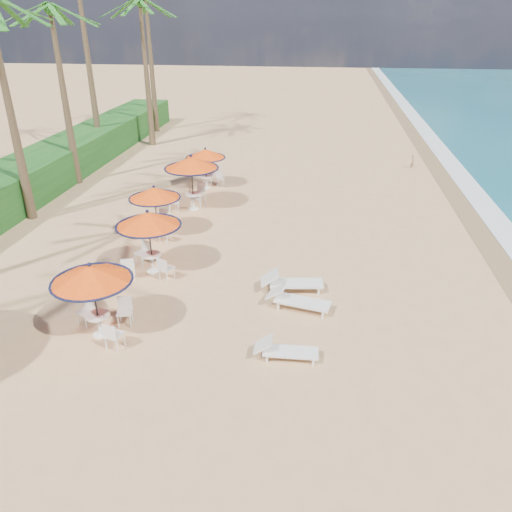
{
  "coord_description": "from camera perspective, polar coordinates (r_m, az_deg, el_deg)",
  "views": [
    {
      "loc": [
        1.31,
        -11.57,
        8.52
      ],
      "look_at": [
        -0.69,
        3.23,
        1.2
      ],
      "focal_mm": 35.0,
      "sensor_mm": 36.0,
      "label": 1
    }
  ],
  "objects": [
    {
      "name": "lounger_mid",
      "position": [
        15.88,
        4.61,
        -4.96
      ],
      "size": [
        2.13,
        1.08,
        0.73
      ],
      "rotation": [
        0.0,
        0.0,
        -0.23
      ],
      "color": "white",
      "rests_on": "ground"
    },
    {
      "name": "station_3",
      "position": [
        23.69,
        -7.44,
        9.79
      ],
      "size": [
        2.55,
        2.55,
        2.66
      ],
      "color": "black",
      "rests_on": "ground"
    },
    {
      "name": "person",
      "position": [
        32.05,
        17.46,
        10.31
      ],
      "size": [
        0.31,
        0.37,
        0.85
      ],
      "primitive_type": "imported",
      "rotation": [
        0.0,
        0.0,
        1.18
      ],
      "color": "#956E4B",
      "rests_on": "ground"
    },
    {
      "name": "station_1",
      "position": [
        17.83,
        -12.28,
        3.23
      ],
      "size": [
        2.31,
        2.31,
        2.41
      ],
      "color": "black",
      "rests_on": "ground"
    },
    {
      "name": "palm_6",
      "position": [
        36.15,
        -13.03,
        25.52
      ],
      "size": [
        5.0,
        5.0,
        9.32
      ],
      "color": "brown",
      "rests_on": "ground"
    },
    {
      "name": "foam_strip",
      "position": [
        24.53,
        26.17,
        3.02
      ],
      "size": [
        1.2,
        140.0,
        0.04
      ],
      "primitive_type": "cube",
      "color": "white",
      "rests_on": "ground"
    },
    {
      "name": "station_0",
      "position": [
        14.62,
        -18.05,
        -2.9
      ],
      "size": [
        2.28,
        2.28,
        2.38
      ],
      "color": "black",
      "rests_on": "ground"
    },
    {
      "name": "ground",
      "position": [
        14.42,
        1.01,
        -10.08
      ],
      "size": [
        160.0,
        160.0,
        0.0
      ],
      "primitive_type": "plane",
      "color": "tan",
      "rests_on": "ground"
    },
    {
      "name": "station_4",
      "position": [
        26.85,
        -5.67,
        11.07
      ],
      "size": [
        2.1,
        2.13,
        2.2
      ],
      "color": "black",
      "rests_on": "ground"
    },
    {
      "name": "palm_4",
      "position": [
        28.42,
        -22.29,
        23.61
      ],
      "size": [
        5.0,
        5.0,
        8.91
      ],
      "color": "brown",
      "rests_on": "ground"
    },
    {
      "name": "lounger_far",
      "position": [
        16.84,
        3.88,
        -2.97
      ],
      "size": [
        2.16,
        0.93,
        0.75
      ],
      "rotation": [
        0.0,
        0.0,
        0.14
      ],
      "color": "white",
      "rests_on": "ground"
    },
    {
      "name": "scrub_hedge",
      "position": [
        28.04,
        -24.82,
        7.94
      ],
      "size": [
        3.0,
        40.0,
        1.8
      ],
      "primitive_type": "cube",
      "color": "#194716",
      "rests_on": "ground"
    },
    {
      "name": "station_2",
      "position": [
        20.93,
        -11.51,
        6.37
      ],
      "size": [
        2.14,
        2.19,
        2.23
      ],
      "color": "black",
      "rests_on": "ground"
    },
    {
      "name": "wetsand_band",
      "position": [
        24.25,
        24.16,
        3.18
      ],
      "size": [
        1.4,
        140.0,
        0.02
      ],
      "primitive_type": "cube",
      "color": "olive",
      "rests_on": "ground"
    },
    {
      "name": "lounger_near",
      "position": [
        13.75,
        3.2,
        -10.66
      ],
      "size": [
        1.76,
        0.58,
        0.63
      ],
      "rotation": [
        0.0,
        0.0,
        0.02
      ],
      "color": "white",
      "rests_on": "ground"
    }
  ]
}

